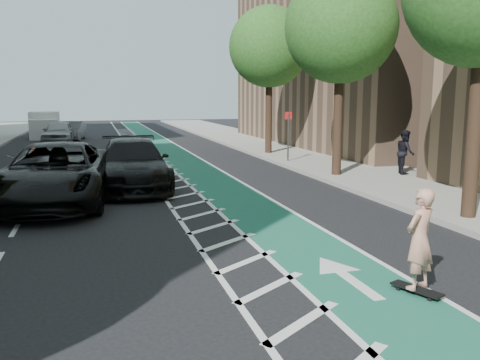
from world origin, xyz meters
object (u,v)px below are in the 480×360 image
object	(u,v)px
skateboarder	(420,239)
barrel_a	(67,181)
suv_near	(56,174)
suv_far	(133,164)

from	to	relation	value
skateboarder	barrel_a	size ratio (longest dim) A/B	1.92
barrel_a	skateboarder	bearing A→B (deg)	-61.67
suv_near	barrel_a	xyz separation A→B (m)	(0.20, 1.73, -0.50)
skateboarder	suv_far	size ratio (longest dim) A/B	0.28
suv_near	suv_far	bearing A→B (deg)	46.32
skateboarder	suv_far	bearing A→B (deg)	-94.55
skateboarder	suv_near	distance (m)	11.05
skateboarder	suv_near	world-z (taller)	suv_near
suv_near	barrel_a	distance (m)	1.82
suv_near	suv_far	distance (m)	3.15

